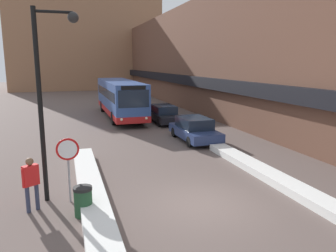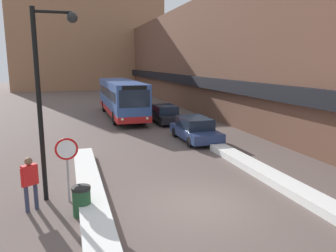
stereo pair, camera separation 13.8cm
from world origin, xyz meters
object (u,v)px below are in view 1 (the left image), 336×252
street_lamp (48,85)px  trash_bin (83,201)px  pedestrian (31,179)px  parked_car_back (164,114)px  stop_sign (68,156)px  parked_car_front (194,129)px  city_bus (120,97)px

street_lamp → trash_bin: street_lamp is taller
trash_bin → pedestrian: bearing=151.6°
parked_car_back → pedestrian: 16.46m
street_lamp → pedestrian: street_lamp is taller
stop_sign → pedestrian: 1.35m
parked_car_back → stop_sign: 15.58m
stop_sign → trash_bin: size_ratio=2.38×
parked_car_front → street_lamp: street_lamp is taller
stop_sign → pedestrian: size_ratio=1.26×
parked_car_back → stop_sign: (-7.52, -13.61, 0.94)m
parked_car_front → street_lamp: 10.99m
city_bus → parked_car_back: city_bus is taller
city_bus → parked_car_back: (2.87, -3.89, -1.03)m
parked_car_back → stop_sign: bearing=-118.9°
parked_car_front → pedestrian: bearing=-139.1°
parked_car_back → street_lamp: size_ratio=0.70×
parked_car_back → stop_sign: size_ratio=2.00×
stop_sign → trash_bin: 1.71m
city_bus → pedestrian: 18.80m
street_lamp → pedestrian: bearing=-131.1°
street_lamp → trash_bin: size_ratio=6.83×
city_bus → street_lamp: bearing=-106.8°
street_lamp → stop_sign: bearing=-38.8°
city_bus → parked_car_back: 4.94m
city_bus → stop_sign: (-4.65, -17.50, -0.10)m
pedestrian → street_lamp: bearing=16.8°
city_bus → street_lamp: (-5.15, -17.10, 2.27)m
parked_car_back → pedestrian: (-8.69, -13.98, 0.37)m
city_bus → trash_bin: bearing=-102.9°
parked_car_front → street_lamp: (-8.02, -6.76, 3.29)m
parked_car_front → stop_sign: (-7.52, -7.16, 0.92)m
street_lamp → pedestrian: size_ratio=3.62×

